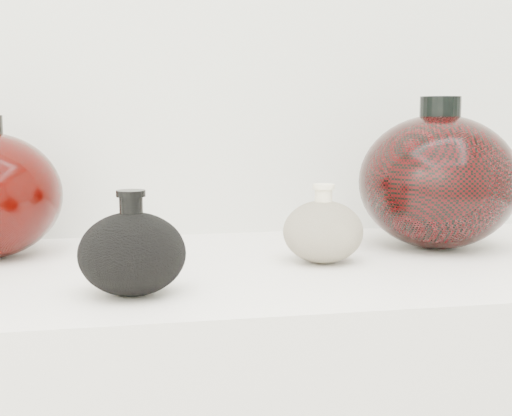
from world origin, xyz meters
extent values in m
cube|color=white|center=(0.00, 0.95, 0.89)|extent=(1.20, 0.50, 0.03)
ellipsoid|color=black|center=(-0.13, 0.82, 0.95)|extent=(0.15, 0.15, 0.09)
cylinder|color=black|center=(-0.13, 0.82, 1.00)|extent=(0.03, 0.03, 0.03)
cylinder|color=black|center=(-0.13, 0.82, 1.01)|extent=(0.04, 0.04, 0.01)
ellipsoid|color=beige|center=(0.13, 0.94, 0.94)|extent=(0.12, 0.12, 0.08)
cylinder|color=#F0E4BF|center=(0.13, 0.94, 0.99)|extent=(0.03, 0.03, 0.03)
cylinder|color=#F0E4BF|center=(0.13, 0.94, 1.00)|extent=(0.03, 0.03, 0.01)
ellipsoid|color=black|center=(0.32, 1.01, 1.00)|extent=(0.25, 0.25, 0.20)
cylinder|color=black|center=(0.32, 1.01, 1.10)|extent=(0.06, 0.06, 0.04)
camera|label=1|loc=(-0.15, 0.04, 1.09)|focal=50.00mm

